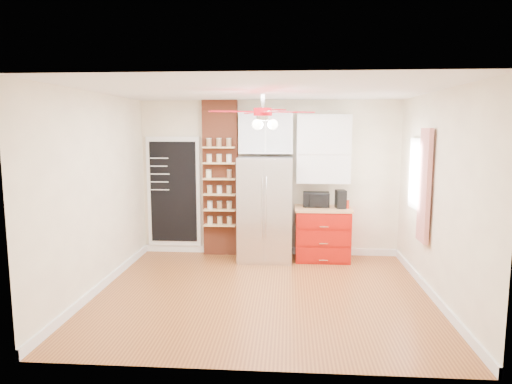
# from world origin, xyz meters

# --- Properties ---
(floor) EXTENTS (4.50, 4.50, 0.00)m
(floor) POSITION_xyz_m (0.00, 0.00, 0.00)
(floor) COLOR #965826
(floor) RESTS_ON ground
(ceiling) EXTENTS (4.50, 4.50, 0.00)m
(ceiling) POSITION_xyz_m (0.00, 0.00, 2.70)
(ceiling) COLOR white
(ceiling) RESTS_ON wall_back
(wall_back) EXTENTS (4.50, 0.02, 2.70)m
(wall_back) POSITION_xyz_m (0.00, 2.00, 1.35)
(wall_back) COLOR #FFF4CD
(wall_back) RESTS_ON floor
(wall_front) EXTENTS (4.50, 0.02, 2.70)m
(wall_front) POSITION_xyz_m (0.00, -2.00, 1.35)
(wall_front) COLOR #FFF4CD
(wall_front) RESTS_ON floor
(wall_left) EXTENTS (0.02, 4.00, 2.70)m
(wall_left) POSITION_xyz_m (-2.25, 0.00, 1.35)
(wall_left) COLOR #FFF4CD
(wall_left) RESTS_ON floor
(wall_right) EXTENTS (0.02, 4.00, 2.70)m
(wall_right) POSITION_xyz_m (2.25, 0.00, 1.35)
(wall_right) COLOR #FFF4CD
(wall_right) RESTS_ON floor
(chalkboard) EXTENTS (0.95, 0.05, 1.95)m
(chalkboard) POSITION_xyz_m (-1.70, 1.96, 1.10)
(chalkboard) COLOR white
(chalkboard) RESTS_ON wall_back
(brick_pillar) EXTENTS (0.60, 0.16, 2.70)m
(brick_pillar) POSITION_xyz_m (-0.85, 1.92, 1.35)
(brick_pillar) COLOR brown
(brick_pillar) RESTS_ON floor
(fridge) EXTENTS (0.90, 0.70, 1.75)m
(fridge) POSITION_xyz_m (-0.05, 1.63, 0.88)
(fridge) COLOR silver
(fridge) RESTS_ON floor
(upper_glass_cabinet) EXTENTS (0.90, 0.35, 0.70)m
(upper_glass_cabinet) POSITION_xyz_m (-0.05, 1.82, 2.15)
(upper_glass_cabinet) COLOR white
(upper_glass_cabinet) RESTS_ON wall_back
(red_cabinet) EXTENTS (0.94, 0.64, 0.90)m
(red_cabinet) POSITION_xyz_m (0.92, 1.68, 0.45)
(red_cabinet) COLOR #9F0F07
(red_cabinet) RESTS_ON floor
(upper_shelf_unit) EXTENTS (0.90, 0.30, 1.15)m
(upper_shelf_unit) POSITION_xyz_m (0.92, 1.85, 1.88)
(upper_shelf_unit) COLOR white
(upper_shelf_unit) RESTS_ON wall_back
(window) EXTENTS (0.04, 0.75, 1.05)m
(window) POSITION_xyz_m (2.23, 0.90, 1.55)
(window) COLOR white
(window) RESTS_ON wall_right
(curtain) EXTENTS (0.06, 0.40, 1.55)m
(curtain) POSITION_xyz_m (2.18, 0.35, 1.45)
(curtain) COLOR red
(curtain) RESTS_ON wall_right
(ceiling_fan) EXTENTS (1.40, 1.40, 0.44)m
(ceiling_fan) POSITION_xyz_m (0.00, 0.00, 2.42)
(ceiling_fan) COLOR silver
(ceiling_fan) RESTS_ON ceiling
(toaster_oven) EXTENTS (0.45, 0.32, 0.24)m
(toaster_oven) POSITION_xyz_m (0.81, 1.76, 1.02)
(toaster_oven) COLOR black
(toaster_oven) RESTS_ON red_cabinet
(coffee_maker) EXTENTS (0.18, 0.23, 0.30)m
(coffee_maker) POSITION_xyz_m (1.21, 1.64, 1.05)
(coffee_maker) COLOR black
(coffee_maker) RESTS_ON red_cabinet
(canister_left) EXTENTS (0.13, 0.13, 0.15)m
(canister_left) POSITION_xyz_m (1.29, 1.61, 0.98)
(canister_left) COLOR #A31A09
(canister_left) RESTS_ON red_cabinet
(canister_right) EXTENTS (0.10, 0.10, 0.15)m
(canister_right) POSITION_xyz_m (1.22, 1.70, 0.97)
(canister_right) COLOR #BD0A11
(canister_right) RESTS_ON red_cabinet
(pantry_jar_oats) EXTENTS (0.10, 0.10, 0.13)m
(pantry_jar_oats) POSITION_xyz_m (-1.04, 1.79, 1.44)
(pantry_jar_oats) COLOR #F0EBB7
(pantry_jar_oats) RESTS_ON brick_pillar
(pantry_jar_beans) EXTENTS (0.10, 0.10, 0.14)m
(pantry_jar_beans) POSITION_xyz_m (-0.67, 1.77, 1.44)
(pantry_jar_beans) COLOR #91674A
(pantry_jar_beans) RESTS_ON brick_pillar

